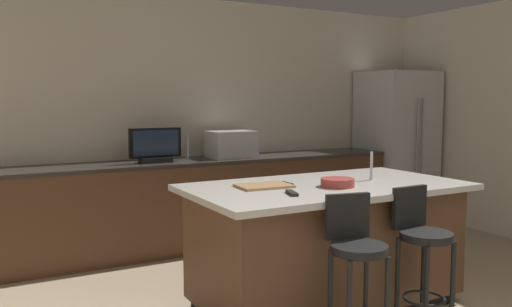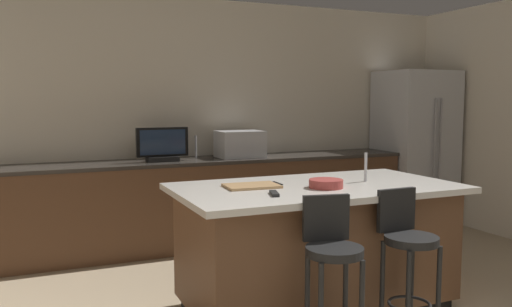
{
  "view_description": "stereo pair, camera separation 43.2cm",
  "coord_description": "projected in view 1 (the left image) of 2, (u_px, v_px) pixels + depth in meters",
  "views": [
    {
      "loc": [
        -2.21,
        -1.24,
        1.54
      ],
      "look_at": [
        0.04,
        2.84,
        1.07
      ],
      "focal_mm": 37.16,
      "sensor_mm": 36.0,
      "label": 1
    },
    {
      "loc": [
        -1.82,
        -1.43,
        1.54
      ],
      "look_at": [
        0.04,
        2.84,
        1.07
      ],
      "focal_mm": 37.16,
      "sensor_mm": 36.0,
      "label": 2
    }
  ],
  "objects": [
    {
      "name": "kitchen_island",
      "position": [
        326.0,
        244.0,
        3.93
      ],
      "size": [
        2.05,
        1.11,
        0.92
      ],
      "color": "black",
      "rests_on": "ground_plane"
    },
    {
      "name": "refrigerator",
      "position": [
        396.0,
        147.0,
        6.74
      ],
      "size": [
        0.83,
        0.78,
        1.89
      ],
      "color": "#B7BABF",
      "rests_on": "ground_plane"
    },
    {
      "name": "tv_monitor",
      "position": [
        155.0,
        147.0,
        5.22
      ],
      "size": [
        0.52,
        0.16,
        0.34
      ],
      "color": "black",
      "rests_on": "counter_back"
    },
    {
      "name": "tv_remote",
      "position": [
        292.0,
        193.0,
        3.46
      ],
      "size": [
        0.09,
        0.18,
        0.02
      ],
      "primitive_type": "cube",
      "rotation": [
        0.0,
        0.0,
        -0.3
      ],
      "color": "black",
      "rests_on": "kitchen_island"
    },
    {
      "name": "wall_back",
      "position": [
        192.0,
        120.0,
        5.84
      ],
      "size": [
        6.64,
        0.12,
        2.63
      ],
      "primitive_type": "cube",
      "color": "beige",
      "rests_on": "ground_plane"
    },
    {
      "name": "bar_stool_left",
      "position": [
        356.0,
        261.0,
        3.16
      ],
      "size": [
        0.34,
        0.36,
        0.97
      ],
      "rotation": [
        0.0,
        0.0,
        -0.2
      ],
      "color": "black",
      "rests_on": "ground_plane"
    },
    {
      "name": "counter_back",
      "position": [
        203.0,
        202.0,
        5.58
      ],
      "size": [
        4.44,
        0.62,
        0.92
      ],
      "color": "brown",
      "rests_on": "ground_plane"
    },
    {
      "name": "sink_faucet_island",
      "position": [
        371.0,
        166.0,
        4.08
      ],
      "size": [
        0.02,
        0.02,
        0.22
      ],
      "primitive_type": "cylinder",
      "color": "#B2B2B7",
      "rests_on": "kitchen_island"
    },
    {
      "name": "cutting_board",
      "position": [
        264.0,
        186.0,
        3.75
      ],
      "size": [
        0.39,
        0.28,
        0.02
      ],
      "primitive_type": "cube",
      "rotation": [
        0.0,
        0.0,
        -0.06
      ],
      "color": "#A87F51",
      "rests_on": "kitchen_island"
    },
    {
      "name": "fruit_bowl",
      "position": [
        338.0,
        183.0,
        3.77
      ],
      "size": [
        0.24,
        0.24,
        0.06
      ],
      "primitive_type": "cylinder",
      "color": "#993833",
      "rests_on": "kitchen_island"
    },
    {
      "name": "microwave",
      "position": [
        231.0,
        144.0,
        5.68
      ],
      "size": [
        0.48,
        0.36,
        0.28
      ],
      "primitive_type": "cube",
      "color": "#B7BABF",
      "rests_on": "counter_back"
    },
    {
      "name": "sink_faucet_back",
      "position": [
        187.0,
        147.0,
        5.54
      ],
      "size": [
        0.02,
        0.02,
        0.24
      ],
      "primitive_type": "cylinder",
      "color": "#B2B2B7",
      "rests_on": "counter_back"
    },
    {
      "name": "cell_phone",
      "position": [
        284.0,
        183.0,
        3.91
      ],
      "size": [
        0.07,
        0.15,
        0.01
      ],
      "primitive_type": "cube",
      "rotation": [
        0.0,
        0.0,
        -0.03
      ],
      "color": "black",
      "rests_on": "kitchen_island"
    },
    {
      "name": "bar_stool_right",
      "position": [
        422.0,
        247.0,
        3.48
      ],
      "size": [
        0.34,
        0.34,
        0.97
      ],
      "rotation": [
        0.0,
        0.0,
        0.03
      ],
      "color": "black",
      "rests_on": "ground_plane"
    }
  ]
}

